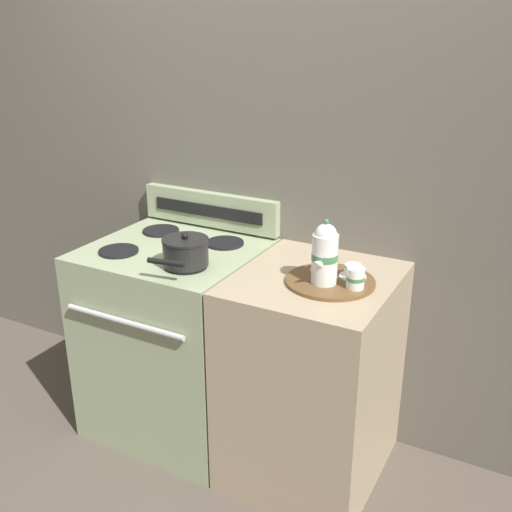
{
  "coord_description": "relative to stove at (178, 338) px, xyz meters",
  "views": [
    {
      "loc": [
        1.19,
        -2.01,
        1.85
      ],
      "look_at": [
        0.16,
        -0.09,
        0.99
      ],
      "focal_mm": 42.0,
      "sensor_mm": 36.0,
      "label": 1
    }
  ],
  "objects": [
    {
      "name": "saucepan",
      "position": [
        0.18,
        -0.16,
        0.52
      ],
      "size": [
        0.2,
        0.28,
        0.14
      ],
      "color": "black",
      "rests_on": "stove"
    },
    {
      "name": "teapot",
      "position": [
        0.74,
        -0.06,
        0.59
      ],
      "size": [
        0.1,
        0.16,
        0.25
      ],
      "color": "white",
      "rests_on": "serving_tray"
    },
    {
      "name": "teacup_left",
      "position": [
        0.82,
        0.04,
        0.49
      ],
      "size": [
        0.11,
        0.11,
        0.05
      ],
      "color": "white",
      "rests_on": "serving_tray"
    },
    {
      "name": "ground_plane",
      "position": [
        0.31,
        0.0,
        -0.46
      ],
      "size": [
        6.0,
        6.0,
        0.0
      ],
      "primitive_type": "plane",
      "color": "brown"
    },
    {
      "name": "control_panel",
      "position": [
        -0.0,
        0.32,
        0.55
      ],
      "size": [
        0.72,
        0.05,
        0.17
      ],
      "color": "#9EAD84",
      "rests_on": "stove"
    },
    {
      "name": "teacup_right",
      "position": [
        0.7,
        0.04,
        0.49
      ],
      "size": [
        0.11,
        0.11,
        0.05
      ],
      "color": "white",
      "rests_on": "serving_tray"
    },
    {
      "name": "creamer_jug",
      "position": [
        0.86,
        -0.05,
        0.51
      ],
      "size": [
        0.07,
        0.07,
        0.08
      ],
      "color": "white",
      "rests_on": "serving_tray"
    },
    {
      "name": "side_counter",
      "position": [
        0.69,
        0.0,
        -0.0
      ],
      "size": [
        0.61,
        0.68,
        0.91
      ],
      "color": "tan",
      "rests_on": "ground"
    },
    {
      "name": "wall_back",
      "position": [
        0.31,
        0.36,
        0.64
      ],
      "size": [
        6.0,
        0.05,
        2.2
      ],
      "color": "#666056",
      "rests_on": "ground"
    },
    {
      "name": "stove",
      "position": [
        0.0,
        0.0,
        0.0
      ],
      "size": [
        0.74,
        0.71,
        0.92
      ],
      "color": "#9EAD84",
      "rests_on": "ground"
    },
    {
      "name": "serving_tray",
      "position": [
        0.76,
        -0.02,
        0.46
      ],
      "size": [
        0.35,
        0.35,
        0.01
      ],
      "color": "brown",
      "rests_on": "side_counter"
    }
  ]
}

